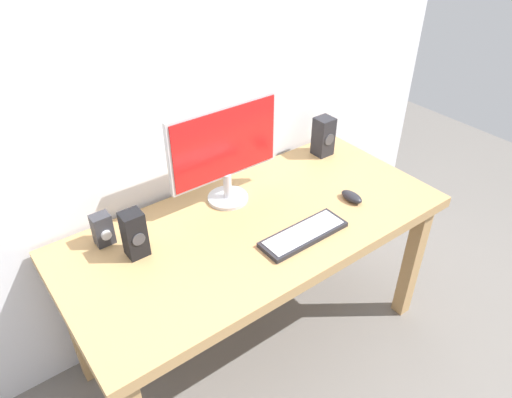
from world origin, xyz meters
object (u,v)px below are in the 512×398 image
Objects in this scene: desk at (256,239)px; speaker_right at (323,136)px; keyboard_primary at (304,234)px; speaker_left at (134,234)px; audio_controller at (103,229)px; monitor at (224,149)px; mouse at (352,197)px.

speaker_right is (0.61, 0.26, 0.19)m from desk.
desk is 4.29× the size of keyboard_primary.
desk is 8.47× the size of speaker_left.
audio_controller is at bearing 118.38° from speaker_left.
speaker_right reaches higher than audio_controller.
speaker_left is (-0.48, 0.12, 0.18)m from desk.
keyboard_primary is at bearing -75.76° from monitor.
speaker_right is (0.18, 0.38, 0.08)m from mouse.
desk is at bearing -13.94° from speaker_left.
desk is 8.15× the size of speaker_right.
audio_controller is (-0.98, 0.38, 0.05)m from mouse.
monitor reaches higher than speaker_left.
speaker_right is at bearing 0.15° from audio_controller.
desk is 0.52m from speaker_left.
speaker_left is at bearing 152.19° from keyboard_primary.
audio_controller reaches higher than keyboard_primary.
mouse is at bearing -38.04° from monitor.
audio_controller is at bearing 157.97° from mouse.
desk is 0.62m from audio_controller.
monitor reaches higher than desk.
monitor is at bearing -3.85° from audio_controller.
speaker_left is at bearing -61.62° from audio_controller.
speaker_right is 1.16m from audio_controller.
audio_controller is (-0.55, 0.25, 0.15)m from desk.
speaker_left reaches higher than desk.
mouse is at bearing -21.07° from audio_controller.
monitor is 3.92× the size of audio_controller.
audio_controller is (-0.54, 0.04, -0.18)m from monitor.
audio_controller is at bearing -179.85° from speaker_right.
monitor reaches higher than speaker_right.
mouse reaches higher than desk.
keyboard_primary is 0.68m from speaker_right.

